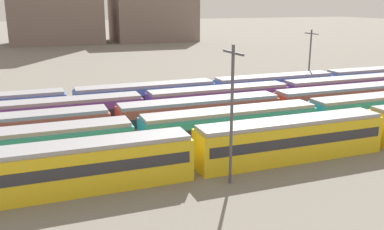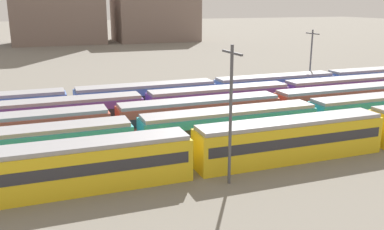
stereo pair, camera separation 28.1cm
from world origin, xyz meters
name	(u,v)px [view 1 (the left image)]	position (x,y,z in m)	size (l,w,h in m)	color
train_track_0	(193,152)	(28.22, 0.00, 1.90)	(74.70, 3.06, 3.75)	yellow
train_track_1	(136,138)	(24.71, 5.20, 1.90)	(74.70, 3.06, 3.75)	teal
train_track_2	(200,115)	(33.04, 10.40, 1.90)	(93.60, 3.06, 3.75)	#BC4C38
train_track_3	(145,108)	(28.17, 15.60, 1.90)	(74.70, 3.06, 3.75)	#6B429E
train_track_4	(214,93)	(39.21, 20.80, 1.90)	(112.50, 3.06, 3.75)	#4C70BC
catenary_pole_0	(232,110)	(30.26, -2.88, 5.98)	(0.24, 3.20, 10.85)	#4C4C51
catenary_pole_1	(310,58)	(56.45, 23.61, 5.44)	(0.24, 3.20, 9.78)	#4C4C51
distant_building_3	(153,9)	(58.96, 122.02, 11.24)	(28.75, 21.33, 22.47)	#7A665B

